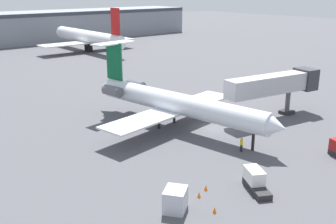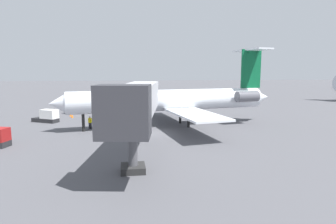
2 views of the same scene
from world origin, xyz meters
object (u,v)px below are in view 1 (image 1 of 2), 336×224
(traffic_cone_near, at_px, (206,188))
(traffic_cone_far, at_px, (199,195))
(traffic_cone_mid, at_px, (215,210))
(cargo_container_uld, at_px, (175,200))
(baggage_tug_lead, at_px, (255,181))
(parked_airliner_west_mid, at_px, (88,37))
(jet_bridge, at_px, (278,84))
(regional_jet, at_px, (173,102))
(ground_crew_marshaller, at_px, (241,145))

(traffic_cone_near, bearing_deg, traffic_cone_far, -159.42)
(traffic_cone_near, xyz_separation_m, traffic_cone_mid, (-2.25, -3.28, 0.00))
(cargo_container_uld, bearing_deg, traffic_cone_near, 9.88)
(traffic_cone_mid, bearing_deg, baggage_tug_lead, 4.43)
(traffic_cone_near, relative_size, parked_airliner_west_mid, 0.02)
(jet_bridge, bearing_deg, regional_jet, 157.91)
(cargo_container_uld, bearing_deg, jet_bridge, 19.49)
(baggage_tug_lead, distance_m, traffic_cone_near, 4.76)
(baggage_tug_lead, xyz_separation_m, traffic_cone_far, (-5.22, 2.28, -0.56))
(cargo_container_uld, bearing_deg, regional_jet, 49.79)
(regional_jet, xyz_separation_m, parked_airliner_west_mid, (24.70, 67.07, 0.56))
(ground_crew_marshaller, height_order, traffic_cone_far, ground_crew_marshaller)
(cargo_container_uld, distance_m, traffic_cone_far, 3.20)
(regional_jet, height_order, baggage_tug_lead, regional_jet)
(regional_jet, relative_size, jet_bridge, 1.92)
(regional_jet, relative_size, ground_crew_marshaller, 18.34)
(baggage_tug_lead, height_order, traffic_cone_near, baggage_tug_lead)
(traffic_cone_mid, relative_size, traffic_cone_far, 1.00)
(parked_airliner_west_mid, bearing_deg, traffic_cone_far, -113.04)
(ground_crew_marshaller, relative_size, traffic_cone_near, 3.07)
(jet_bridge, xyz_separation_m, traffic_cone_mid, (-26.46, -12.67, -4.66))
(traffic_cone_far, height_order, parked_airliner_west_mid, parked_airliner_west_mid)
(baggage_tug_lead, distance_m, cargo_container_uld, 8.57)
(traffic_cone_far, bearing_deg, ground_crew_marshaller, 21.73)
(baggage_tug_lead, bearing_deg, traffic_cone_mid, -175.57)
(traffic_cone_near, xyz_separation_m, traffic_cone_far, (-1.42, -0.53, 0.00))
(ground_crew_marshaller, relative_size, parked_airliner_west_mid, 0.05)
(traffic_cone_mid, xyz_separation_m, traffic_cone_far, (0.83, 2.75, 0.00))
(ground_crew_marshaller, bearing_deg, cargo_container_uld, -161.72)
(baggage_tug_lead, relative_size, parked_airliner_west_mid, 0.12)
(baggage_tug_lead, height_order, cargo_container_uld, cargo_container_uld)
(jet_bridge, height_order, traffic_cone_far, jet_bridge)
(traffic_cone_near, bearing_deg, jet_bridge, 21.19)
(regional_jet, relative_size, baggage_tug_lead, 7.42)
(traffic_cone_far, xyz_separation_m, parked_airliner_west_mid, (35.34, 83.07, 3.94))
(regional_jet, xyz_separation_m, baggage_tug_lead, (-5.42, -18.28, -2.82))
(ground_crew_marshaller, xyz_separation_m, traffic_cone_near, (-9.87, -3.97, -0.58))
(jet_bridge, bearing_deg, traffic_cone_far, -158.85)
(jet_bridge, bearing_deg, traffic_cone_near, -158.81)
(jet_bridge, distance_m, traffic_cone_mid, 29.71)
(traffic_cone_near, height_order, traffic_cone_far, same)
(regional_jet, bearing_deg, baggage_tug_lead, -106.52)
(traffic_cone_near, bearing_deg, cargo_container_uld, -170.12)
(regional_jet, distance_m, cargo_container_uld, 21.45)
(regional_jet, bearing_deg, parked_airliner_west_mid, 69.79)
(regional_jet, xyz_separation_m, jet_bridge, (14.99, -6.08, 1.28))
(cargo_container_uld, bearing_deg, ground_crew_marshaller, 18.28)
(parked_airliner_west_mid, bearing_deg, ground_crew_marshaller, -107.01)
(baggage_tug_lead, xyz_separation_m, parked_airliner_west_mid, (30.12, 85.35, 3.38))
(ground_crew_marshaller, relative_size, traffic_cone_far, 3.07)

